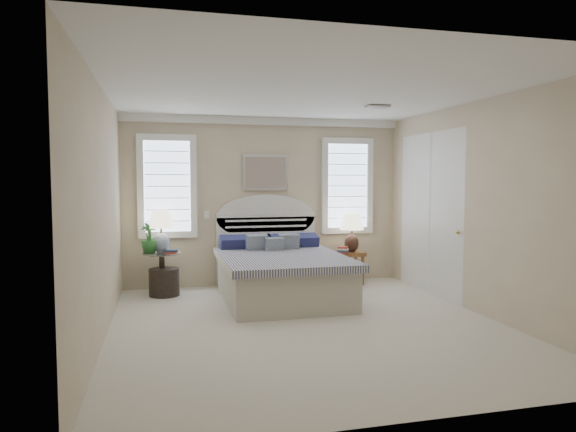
# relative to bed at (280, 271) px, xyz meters

# --- Properties ---
(floor) EXTENTS (4.50, 5.00, 0.01)m
(floor) POSITION_rel_bed_xyz_m (0.00, -1.46, -0.39)
(floor) COLOR beige
(floor) RESTS_ON ground
(ceiling) EXTENTS (4.50, 5.00, 0.01)m
(ceiling) POSITION_rel_bed_xyz_m (0.00, -1.46, 2.31)
(ceiling) COLOR white
(ceiling) RESTS_ON wall_back
(wall_back) EXTENTS (4.50, 0.02, 2.70)m
(wall_back) POSITION_rel_bed_xyz_m (0.00, 1.04, 0.96)
(wall_back) COLOR #C2AE91
(wall_back) RESTS_ON floor
(wall_left) EXTENTS (0.02, 5.00, 2.70)m
(wall_left) POSITION_rel_bed_xyz_m (-2.25, -1.46, 0.96)
(wall_left) COLOR #C2AE91
(wall_left) RESTS_ON floor
(wall_right) EXTENTS (0.02, 5.00, 2.70)m
(wall_right) POSITION_rel_bed_xyz_m (2.25, -1.46, 0.96)
(wall_right) COLOR #C2AE91
(wall_right) RESTS_ON floor
(crown_molding) EXTENTS (4.50, 0.08, 0.12)m
(crown_molding) POSITION_rel_bed_xyz_m (0.00, 1.00, 2.25)
(crown_molding) COLOR white
(crown_molding) RESTS_ON wall_back
(hvac_vent) EXTENTS (0.30, 0.20, 0.02)m
(hvac_vent) POSITION_rel_bed_xyz_m (1.20, -0.66, 2.29)
(hvac_vent) COLOR #B2B2B2
(hvac_vent) RESTS_ON ceiling
(switch_plate) EXTENTS (0.08, 0.01, 0.12)m
(switch_plate) POSITION_rel_bed_xyz_m (-0.95, 1.03, 0.76)
(switch_plate) COLOR white
(switch_plate) RESTS_ON wall_back
(window_left) EXTENTS (0.90, 0.06, 1.60)m
(window_left) POSITION_rel_bed_xyz_m (-1.55, 1.02, 1.21)
(window_left) COLOR #C9DFFF
(window_left) RESTS_ON wall_back
(window_right) EXTENTS (0.90, 0.06, 1.60)m
(window_right) POSITION_rel_bed_xyz_m (1.40, 1.02, 1.21)
(window_right) COLOR #C9DFFF
(window_right) RESTS_ON wall_back
(painting) EXTENTS (0.74, 0.04, 0.58)m
(painting) POSITION_rel_bed_xyz_m (0.00, 1.00, 1.43)
(painting) COLOR silver
(painting) RESTS_ON wall_back
(closet_door) EXTENTS (0.02, 1.80, 2.40)m
(closet_door) POSITION_rel_bed_xyz_m (2.23, -0.26, 0.81)
(closet_door) COLOR white
(closet_door) RESTS_ON floor
(bed) EXTENTS (1.72, 2.28, 1.47)m
(bed) POSITION_rel_bed_xyz_m (0.00, 0.00, 0.00)
(bed) COLOR beige
(bed) RESTS_ON floor
(side_table_left) EXTENTS (0.56, 0.56, 0.63)m
(side_table_left) POSITION_rel_bed_xyz_m (-1.65, 0.59, 0.00)
(side_table_left) COLOR black
(side_table_left) RESTS_ON floor
(nightstand_right) EXTENTS (0.50, 0.40, 0.53)m
(nightstand_right) POSITION_rel_bed_xyz_m (1.30, 0.69, 0.00)
(nightstand_right) COLOR brown
(nightstand_right) RESTS_ON floor
(floor_pot) EXTENTS (0.55, 0.55, 0.40)m
(floor_pot) POSITION_rel_bed_xyz_m (-1.62, 0.53, -0.19)
(floor_pot) COLOR black
(floor_pot) RESTS_ON floor
(lamp_left) EXTENTS (0.47, 0.47, 0.63)m
(lamp_left) POSITION_rel_bed_xyz_m (-1.65, 0.66, 0.63)
(lamp_left) COLOR silver
(lamp_left) RESTS_ON side_table_left
(lamp_right) EXTENTS (0.45, 0.45, 0.63)m
(lamp_right) POSITION_rel_bed_xyz_m (1.35, 0.66, 0.53)
(lamp_right) COLOR black
(lamp_right) RESTS_ON nightstand_right
(potted_plant) EXTENTS (0.31, 0.31, 0.45)m
(potted_plant) POSITION_rel_bed_xyz_m (-1.82, 0.61, 0.47)
(potted_plant) COLOR #36722D
(potted_plant) RESTS_ON side_table_left
(books_left) EXTENTS (0.20, 0.17, 0.05)m
(books_left) POSITION_rel_bed_xyz_m (-1.51, 0.51, 0.27)
(books_left) COLOR #A53529
(books_left) RESTS_ON side_table_left
(books_right) EXTENTS (0.23, 0.20, 0.11)m
(books_right) POSITION_rel_bed_xyz_m (1.16, 0.54, 0.19)
(books_right) COLOR #A53529
(books_right) RESTS_ON nightstand_right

